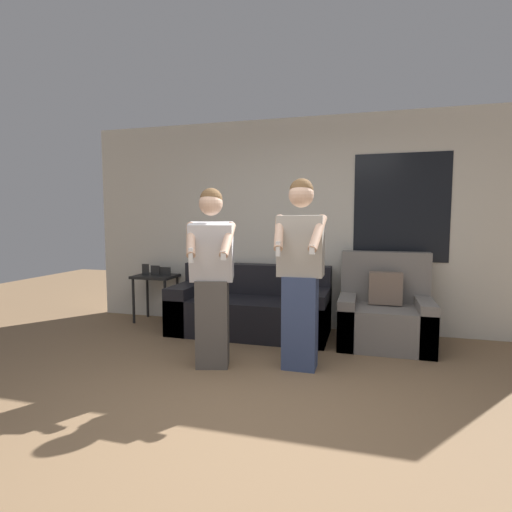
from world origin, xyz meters
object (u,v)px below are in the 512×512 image
(couch, at_px, (251,309))
(person_right, at_px, (300,272))
(armchair, at_px, (385,315))
(side_table, at_px, (156,282))
(person_left, at_px, (212,277))

(couch, distance_m, person_right, 1.43)
(armchair, xyz_separation_m, side_table, (-3.01, 0.23, 0.21))
(person_right, bearing_deg, couch, 127.65)
(armchair, bearing_deg, side_table, 175.67)
(couch, xyz_separation_m, armchair, (1.59, -0.04, 0.04))
(side_table, xyz_separation_m, person_right, (2.21, -1.21, 0.37))
(couch, height_order, person_left, person_left)
(armchair, xyz_separation_m, person_left, (-1.62, -1.17, 0.53))
(person_right, bearing_deg, side_table, 151.37)
(side_table, xyz_separation_m, person_left, (1.40, -1.40, 0.32))
(armchair, height_order, person_left, person_left)
(armchair, xyz_separation_m, person_right, (-0.81, -0.98, 0.58))
(person_left, height_order, person_right, person_right)
(side_table, bearing_deg, couch, -7.45)
(couch, bearing_deg, armchair, -1.52)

